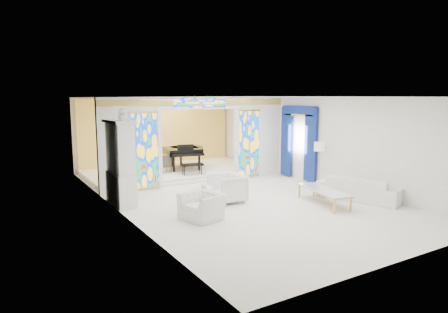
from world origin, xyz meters
TOP-DOWN VIEW (x-y plane):
  - floor at (0.00, 0.00)m, footprint 12.00×12.00m
  - ceiling at (0.00, 0.00)m, footprint 7.00×12.00m
  - wall_back at (0.00, 6.00)m, footprint 7.00×0.02m
  - wall_front at (0.00, -6.00)m, footprint 7.00×0.02m
  - wall_left at (-3.50, 0.00)m, footprint 0.02×12.00m
  - wall_right at (3.50, 0.00)m, footprint 0.02×12.00m
  - partition_wall at (0.00, 2.00)m, footprint 7.00×0.22m
  - stained_glass_left at (-2.03, 1.89)m, footprint 0.90×0.04m
  - stained_glass_right at (2.03, 1.89)m, footprint 0.90×0.04m
  - stained_glass_transom at (0.00, 1.89)m, footprint 2.00×0.04m
  - alcove_platform at (0.00, 4.10)m, footprint 6.80×3.80m
  - gold_curtain_back at (0.00, 5.88)m, footprint 6.70×0.10m
  - chandelier at (0.20, 4.00)m, footprint 0.48×0.48m
  - blue_drapes at (3.40, 0.70)m, footprint 0.14×1.85m
  - china_cabinet at (-3.22, 0.60)m, footprint 0.56×1.46m
  - armchair_left at (-1.91, -1.81)m, footprint 1.09×1.18m
  - armchair_right at (-0.53, -0.76)m, footprint 0.92×0.89m
  - sofa at (2.95, -2.53)m, footprint 1.65×2.53m
  - side_table at (-1.47, -1.08)m, footprint 0.58×0.58m
  - vase at (-1.47, -1.08)m, footprint 0.17×0.17m
  - coffee_table at (1.65, -2.37)m, footprint 1.01×2.04m
  - floor_lamp at (3.20, -0.58)m, footprint 0.44×0.44m
  - grand_piano at (0.44, 4.13)m, footprint 1.88×2.64m
  - tv_console at (-0.64, 3.67)m, footprint 0.66×0.54m

SIDE VIEW (x-z plane):
  - floor at x=0.00m, z-range 0.00..0.00m
  - alcove_platform at x=0.00m, z-range 0.00..0.18m
  - armchair_left at x=-1.91m, z-range 0.00..0.64m
  - sofa at x=2.95m, z-range 0.00..0.69m
  - side_table at x=-1.47m, z-range 0.09..0.69m
  - coffee_table at x=1.65m, z-range 0.18..0.62m
  - armchair_right at x=-0.53m, z-range 0.00..0.82m
  - tv_console at x=-0.64m, z-range 0.28..0.94m
  - vase at x=-1.47m, z-range 0.60..0.77m
  - grand_piano at x=0.44m, z-range 0.36..1.38m
  - china_cabinet at x=-3.22m, z-range -0.19..2.53m
  - floor_lamp at x=3.20m, z-range 0.53..2.04m
  - stained_glass_left at x=-2.03m, z-range 0.10..2.50m
  - stained_glass_right at x=2.03m, z-range 0.10..2.50m
  - wall_back at x=0.00m, z-range 0.00..3.00m
  - wall_front at x=0.00m, z-range 0.00..3.00m
  - wall_left at x=-3.50m, z-range 0.00..3.00m
  - wall_right at x=3.50m, z-range 0.00..3.00m
  - gold_curtain_back at x=0.00m, z-range 0.05..2.95m
  - blue_drapes at x=3.40m, z-range 0.25..2.90m
  - partition_wall at x=0.00m, z-range 0.15..3.15m
  - chandelier at x=0.20m, z-range 2.40..2.70m
  - stained_glass_transom at x=0.00m, z-range 2.65..2.99m
  - ceiling at x=0.00m, z-range 2.99..3.01m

